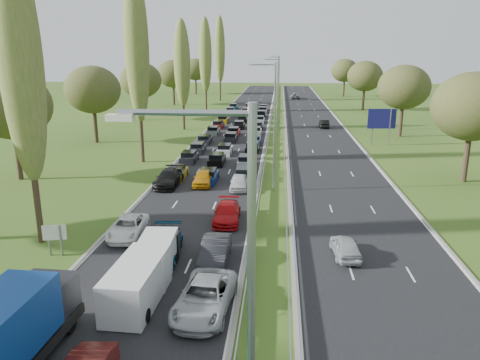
% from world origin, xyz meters
% --- Properties ---
extents(ground, '(260.00, 260.00, 0.00)m').
position_xyz_m(ground, '(4.50, 80.00, 0.00)').
color(ground, '#305119').
rests_on(ground, ground).
extents(near_carriageway, '(10.50, 215.00, 0.04)m').
position_xyz_m(near_carriageway, '(-2.25, 82.50, 0.00)').
color(near_carriageway, black).
rests_on(near_carriageway, ground).
extents(far_carriageway, '(10.50, 215.00, 0.04)m').
position_xyz_m(far_carriageway, '(11.25, 82.50, 0.00)').
color(far_carriageway, black).
rests_on(far_carriageway, ground).
extents(central_reservation, '(2.36, 215.00, 0.32)m').
position_xyz_m(central_reservation, '(4.50, 82.50, 0.55)').
color(central_reservation, gray).
rests_on(central_reservation, ground).
extents(lamp_columns, '(0.18, 140.18, 12.00)m').
position_xyz_m(lamp_columns, '(4.50, 78.00, 6.00)').
color(lamp_columns, gray).
rests_on(lamp_columns, ground).
extents(poplar_row, '(2.80, 127.80, 22.44)m').
position_xyz_m(poplar_row, '(-11.50, 68.17, 12.39)').
color(poplar_row, '#2D2116').
rests_on(poplar_row, ground).
extents(woodland_left, '(8.00, 166.00, 11.10)m').
position_xyz_m(woodland_left, '(-22.00, 62.63, 7.68)').
color(woodland_left, '#2D2116').
rests_on(woodland_left, ground).
extents(woodland_right, '(8.00, 153.00, 11.10)m').
position_xyz_m(woodland_right, '(24.00, 66.67, 7.68)').
color(woodland_right, '#2D2116').
rests_on(woodland_right, ground).
extents(traffic_queue_fill, '(9.09, 68.13, 0.80)m').
position_xyz_m(traffic_queue_fill, '(-2.26, 77.57, 0.44)').
color(traffic_queue_fill, '#BF990C').
rests_on(traffic_queue_fill, ground).
extents(near_car_2, '(2.50, 5.03, 1.37)m').
position_xyz_m(near_car_2, '(-5.73, 30.48, 0.70)').
color(near_car_2, white).
rests_on(near_car_2, near_carriageway).
extents(near_car_3, '(2.33, 5.45, 1.57)m').
position_xyz_m(near_car_3, '(-5.90, 43.81, 0.80)').
color(near_car_3, black).
rests_on(near_car_3, near_carriageway).
extents(near_car_7, '(2.59, 5.52, 1.56)m').
position_xyz_m(near_car_7, '(-2.40, 27.21, 0.80)').
color(near_car_7, '#053753').
rests_on(near_car_7, near_carriageway).
extents(near_car_8, '(1.77, 4.40, 1.50)m').
position_xyz_m(near_car_8, '(-2.49, 44.36, 0.77)').
color(near_car_8, '#C8840D').
rests_on(near_car_8, near_carriageway).
extents(near_car_9, '(1.66, 4.76, 1.57)m').
position_xyz_m(near_car_9, '(1.12, 26.65, 0.80)').
color(near_car_9, black).
rests_on(near_car_9, near_carriageway).
extents(near_car_10, '(3.07, 5.86, 1.57)m').
position_xyz_m(near_car_10, '(1.37, 20.92, 0.81)').
color(near_car_10, '#A2A7AC').
rests_on(near_car_10, near_carriageway).
extents(near_car_11, '(2.16, 4.96, 1.42)m').
position_xyz_m(near_car_11, '(1.03, 34.09, 0.73)').
color(near_car_11, '#AD0A0E').
rests_on(near_car_11, near_carriageway).
extents(near_car_12, '(1.80, 4.16, 1.40)m').
position_xyz_m(near_car_12, '(1.16, 43.21, 0.72)').
color(near_car_12, silver).
rests_on(near_car_12, near_carriageway).
extents(far_car_0, '(1.84, 4.03, 1.34)m').
position_xyz_m(far_car_0, '(9.42, 28.32, 0.69)').
color(far_car_0, '#A2A8AB').
rests_on(far_car_0, far_carriageway).
extents(far_car_1, '(1.54, 4.35, 1.43)m').
position_xyz_m(far_car_1, '(12.79, 83.00, 0.74)').
color(far_car_1, black).
rests_on(far_car_1, far_carriageway).
extents(far_car_2, '(2.77, 5.66, 1.55)m').
position_xyz_m(far_car_2, '(9.27, 137.22, 0.79)').
color(far_car_2, slate).
rests_on(far_car_2, far_carriageway).
extents(blue_lorry, '(2.38, 8.58, 3.62)m').
position_xyz_m(blue_lorry, '(-5.73, 15.28, 1.89)').
color(blue_lorry, black).
rests_on(blue_lorry, near_carriageway).
extents(white_van_front, '(2.21, 5.64, 2.27)m').
position_xyz_m(white_van_front, '(-2.28, 21.64, 1.16)').
color(white_van_front, silver).
rests_on(white_van_front, near_carriageway).
extents(white_van_rear, '(2.01, 5.13, 2.06)m').
position_xyz_m(white_van_rear, '(-2.22, 25.01, 1.06)').
color(white_van_rear, silver).
rests_on(white_van_rear, near_carriageway).
extents(info_sign, '(1.49, 0.40, 2.10)m').
position_xyz_m(info_sign, '(-9.40, 26.87, 1.37)').
color(info_sign, gray).
rests_on(info_sign, ground).
extents(direction_sign, '(3.99, 0.44, 5.20)m').
position_xyz_m(direction_sign, '(19.40, 67.32, 3.57)').
color(direction_sign, gray).
rests_on(direction_sign, ground).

